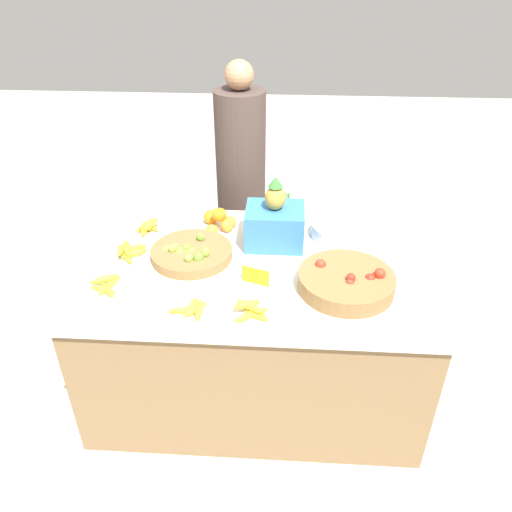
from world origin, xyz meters
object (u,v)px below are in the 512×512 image
(tomato_basket, at_px, (346,282))
(vendor_person, at_px, (241,190))
(price_sign, at_px, (255,276))
(produce_crate, at_px, (275,223))
(lime_bowl, at_px, (191,253))
(metal_bowl, at_px, (341,231))

(tomato_basket, distance_m, vendor_person, 1.27)
(price_sign, bearing_deg, produce_crate, 98.21)
(produce_crate, distance_m, vendor_person, 0.80)
(lime_bowl, bearing_deg, produce_crate, 22.88)
(metal_bowl, bearing_deg, lime_bowl, -161.43)
(tomato_basket, height_order, metal_bowl, tomato_basket)
(price_sign, height_order, vendor_person, vendor_person)
(tomato_basket, bearing_deg, produce_crate, 131.11)
(tomato_basket, bearing_deg, metal_bowl, 88.53)
(lime_bowl, relative_size, produce_crate, 1.08)
(tomato_basket, bearing_deg, price_sign, 177.93)
(lime_bowl, xyz_separation_m, vendor_person, (0.16, 0.92, -0.08))
(lime_bowl, bearing_deg, vendor_person, 79.86)
(lime_bowl, relative_size, tomato_basket, 0.93)
(vendor_person, bearing_deg, produce_crate, -72.12)
(lime_bowl, distance_m, metal_bowl, 0.79)
(produce_crate, relative_size, vendor_person, 0.24)
(tomato_basket, xyz_separation_m, metal_bowl, (0.01, 0.47, -0.00))
(metal_bowl, distance_m, vendor_person, 0.89)
(price_sign, height_order, produce_crate, produce_crate)
(metal_bowl, distance_m, price_sign, 0.62)
(price_sign, xyz_separation_m, vendor_person, (-0.17, 1.12, -0.10))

